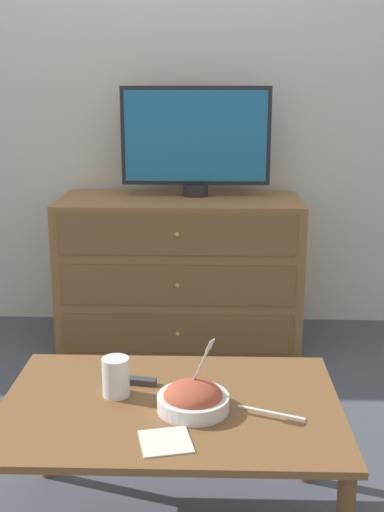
{
  "coord_description": "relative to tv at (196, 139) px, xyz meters",
  "views": [
    {
      "loc": [
        0.23,
        -3.39,
        1.27
      ],
      "look_at": [
        0.17,
        -1.37,
        0.73
      ],
      "focal_mm": 45.0,
      "sensor_mm": 36.0,
      "label": 1
    }
  ],
  "objects": [
    {
      "name": "wall_back",
      "position": [
        -0.15,
        0.22,
        0.29
      ],
      "size": [
        12.0,
        0.05,
        2.6
      ],
      "color": "silver",
      "rests_on": "ground_plane"
    },
    {
      "name": "ground_plane",
      "position": [
        -0.15,
        0.19,
        -1.01
      ],
      "size": [
        12.0,
        12.0,
        0.0
      ],
      "primitive_type": "plane",
      "color": "#474C56"
    },
    {
      "name": "knife",
      "position": [
        0.24,
        -1.65,
        -0.59
      ],
      "size": [
        0.18,
        0.08,
        0.01
      ],
      "color": "white",
      "rests_on": "coffee_table"
    },
    {
      "name": "dresser",
      "position": [
        -0.08,
        -0.09,
        -0.65
      ],
      "size": [
        1.19,
        0.52,
        0.73
      ],
      "color": "olive",
      "rests_on": "ground_plane"
    },
    {
      "name": "takeout_bowl",
      "position": [
        0.03,
        -1.63,
        -0.56
      ],
      "size": [
        0.2,
        0.2,
        0.2
      ],
      "color": "silver",
      "rests_on": "coffee_table"
    },
    {
      "name": "tv",
      "position": [
        0.0,
        0.0,
        0.0
      ],
      "size": [
        0.74,
        0.13,
        0.54
      ],
      "color": "#232328",
      "rests_on": "dresser"
    },
    {
      "name": "coffee_table",
      "position": [
        -0.03,
        -1.6,
        -0.65
      ],
      "size": [
        0.94,
        0.63,
        0.42
      ],
      "color": "brown",
      "rests_on": "ground_plane"
    },
    {
      "name": "napkin",
      "position": [
        -0.03,
        -1.8,
        -0.59
      ],
      "size": [
        0.15,
        0.15,
        0.0
      ],
      "color": "silver",
      "rests_on": "coffee_table"
    },
    {
      "name": "remote_control",
      "position": [
        -0.15,
        -1.48,
        -0.58
      ],
      "size": [
        0.15,
        0.05,
        0.02
      ],
      "color": "#38383D",
      "rests_on": "coffee_table"
    },
    {
      "name": "drink_cup",
      "position": [
        -0.19,
        -1.55,
        -0.54
      ],
      "size": [
        0.08,
        0.08,
        0.11
      ],
      "color": "white",
      "rests_on": "coffee_table"
    }
  ]
}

